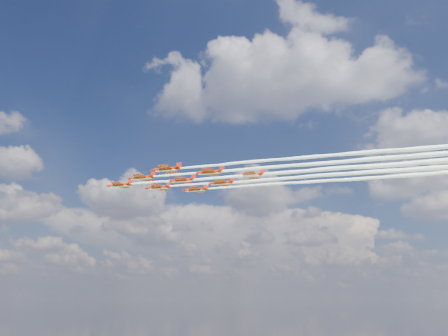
# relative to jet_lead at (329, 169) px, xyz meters

# --- Properties ---
(jet_lead) EXTENTS (136.71, 8.62, 2.37)m
(jet_lead) POSITION_rel_jet_lead_xyz_m (0.00, 0.00, 0.00)
(jet_lead) COLOR red
(jet_row2_port) EXTENTS (136.71, 8.62, 2.37)m
(jet_row2_port) POSITION_rel_jet_lead_xyz_m (10.84, -5.89, 0.00)
(jet_row2_port) COLOR red
(jet_row2_starb) EXTENTS (136.71, 8.62, 2.37)m
(jet_row2_starb) POSITION_rel_jet_lead_xyz_m (10.49, 6.50, 0.00)
(jet_row2_starb) COLOR red
(jet_row3_port) EXTENTS (136.71, 8.62, 2.37)m
(jet_row3_port) POSITION_rel_jet_lead_xyz_m (21.69, -11.77, 0.00)
(jet_row3_port) COLOR red
(jet_row3_centre) EXTENTS (136.71, 8.62, 2.37)m
(jet_row3_centre) POSITION_rel_jet_lead_xyz_m (21.33, 0.61, 0.00)
(jet_row3_centre) COLOR red
(jet_row3_starb) EXTENTS (136.71, 8.62, 2.37)m
(jet_row3_starb) POSITION_rel_jet_lead_xyz_m (20.98, 13.00, 0.00)
(jet_row3_starb) COLOR red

